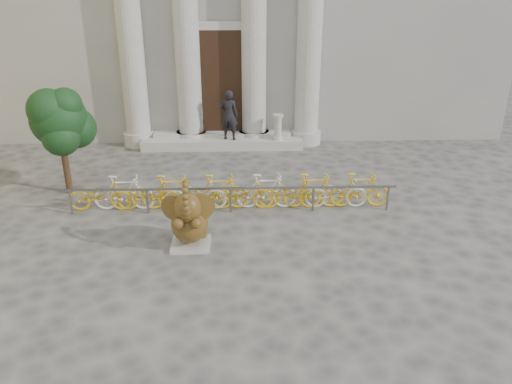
{
  "coord_description": "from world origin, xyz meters",
  "views": [
    {
      "loc": [
        0.71,
        -8.76,
        5.8
      ],
      "look_at": [
        1.05,
        2.34,
        1.1
      ],
      "focal_mm": 35.0,
      "sensor_mm": 36.0,
      "label": 1
    }
  ],
  "objects_px": {
    "bike_rack": "(230,192)",
    "tree": "(60,121)",
    "pedestrian": "(229,115)",
    "elephant_statue": "(190,221)"
  },
  "relations": [
    {
      "from": "pedestrian",
      "to": "tree",
      "type": "bearing_deg",
      "value": 53.4
    },
    {
      "from": "tree",
      "to": "pedestrian",
      "type": "height_order",
      "value": "tree"
    },
    {
      "from": "pedestrian",
      "to": "elephant_statue",
      "type": "bearing_deg",
      "value": 95.91
    },
    {
      "from": "bike_rack",
      "to": "tree",
      "type": "height_order",
      "value": "tree"
    },
    {
      "from": "bike_rack",
      "to": "tree",
      "type": "distance_m",
      "value": 5.21
    },
    {
      "from": "bike_rack",
      "to": "pedestrian",
      "type": "xyz_separation_m",
      "value": [
        -0.12,
        5.37,
        0.78
      ]
    },
    {
      "from": "tree",
      "to": "pedestrian",
      "type": "xyz_separation_m",
      "value": [
        4.65,
        4.12,
        -0.91
      ]
    },
    {
      "from": "bike_rack",
      "to": "pedestrian",
      "type": "bearing_deg",
      "value": 91.25
    },
    {
      "from": "pedestrian",
      "to": "bike_rack",
      "type": "bearing_deg",
      "value": 103.15
    },
    {
      "from": "bike_rack",
      "to": "pedestrian",
      "type": "distance_m",
      "value": 5.43
    }
  ]
}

